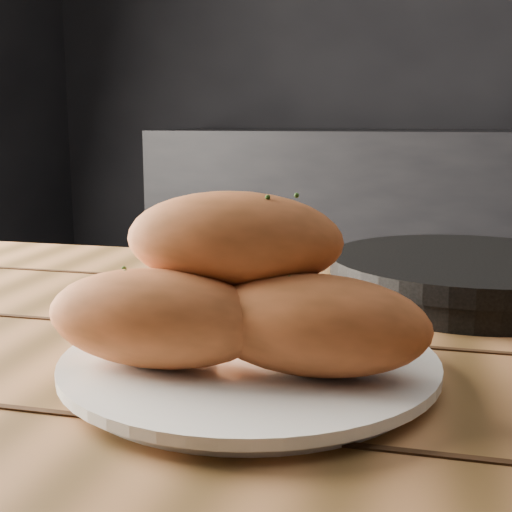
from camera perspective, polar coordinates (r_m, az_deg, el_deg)
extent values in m
cube|color=#966238|center=(0.54, 12.68, -12.44)|extent=(1.42, 0.96, 0.04)
cylinder|color=white|center=(0.54, -0.53, -9.18)|extent=(0.25, 0.25, 0.01)
cylinder|color=white|center=(0.54, -0.53, -8.38)|extent=(0.28, 0.28, 0.01)
ellipsoid|color=#CC6838|center=(0.51, -7.98, -4.95)|extent=(0.16, 0.08, 0.07)
ellipsoid|color=#CC6838|center=(0.49, 4.70, -5.53)|extent=(0.16, 0.08, 0.07)
ellipsoid|color=#CC6838|center=(0.58, 0.42, -2.84)|extent=(0.12, 0.17, 0.07)
ellipsoid|color=#CC6838|center=(0.51, -1.84, 1.29)|extent=(0.16, 0.08, 0.07)
cylinder|color=black|center=(0.81, 16.62, -2.15)|extent=(0.29, 0.29, 0.03)
cylinder|color=black|center=(0.80, 16.70, -0.76)|extent=(0.30, 0.30, 0.02)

